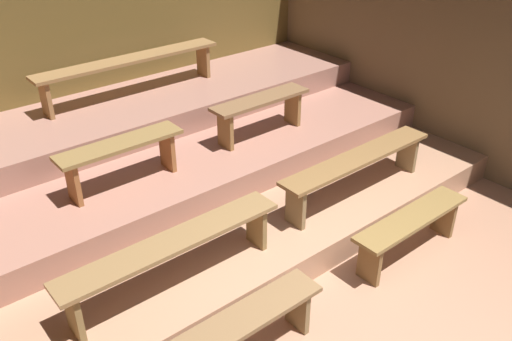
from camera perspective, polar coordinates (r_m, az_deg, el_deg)
The scene contains 13 objects.
ground at distance 5.90m, azimuth -2.75°, elevation -6.03°, with size 6.86×5.68×0.08m, color #AC7A5E.
wall_back at distance 7.23m, azimuth -15.20°, elevation 12.21°, with size 6.86×0.06×2.70m, color brown.
wall_right at distance 7.34m, azimuth 16.84°, elevation 12.21°, with size 0.06×5.68×2.70m, color brown.
platform_lower at distance 6.22m, azimuth -6.22°, elevation -2.02°, with size 6.06×3.64×0.30m, color tan.
platform_middle at distance 6.49m, azimuth -9.13°, elevation 2.25°, with size 6.06×2.53×0.30m, color #AA7360.
platform_upper at distance 6.83m, azimuth -11.90°, elevation 6.21°, with size 6.06×1.36×0.30m, color #A47262.
bench_floor_left at distance 4.23m, azimuth -1.56°, elevation -16.32°, with size 1.42×0.30×0.46m.
bench_floor_right at distance 5.45m, azimuth 16.03°, elevation -5.60°, with size 1.42×0.30×0.46m.
bench_lower_left at distance 4.48m, azimuth -8.70°, elevation -8.18°, with size 1.99×0.30×0.46m.
bench_lower_right at distance 5.72m, azimuth 10.65°, elevation 0.70°, with size 1.99×0.30×0.46m.
bench_middle_left at distance 5.41m, azimuth -14.05°, elevation 1.81°, with size 1.26×0.30×0.46m.
bench_middle_right at distance 6.27m, azimuth 0.49°, elevation 6.68°, with size 1.26×0.30×0.46m.
bench_upper_center at distance 6.82m, azimuth -13.15°, elevation 10.83°, with size 2.36×0.30×0.46m.
Camera 1 is at (-2.83, -1.43, 3.40)m, focal length 37.95 mm.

